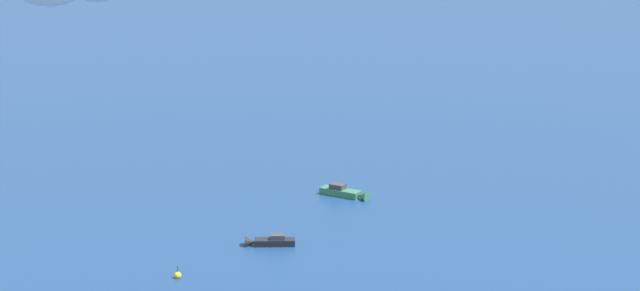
# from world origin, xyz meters

# --- Properties ---
(motorboat_near_centre) EXTENTS (5.73, 8.40, 2.42)m
(motorboat_near_centre) POSITION_xyz_m (-40.59, 12.18, 0.65)
(motorboat_near_centre) COLOR black
(motorboat_near_centre) RESTS_ON ground_plane
(motorboat_far_port) EXTENTS (9.81, 7.20, 2.87)m
(motorboat_far_port) POSITION_xyz_m (-57.99, 37.33, 0.77)
(motorboat_far_port) COLOR #33704C
(motorboat_far_port) RESTS_ON ground_plane
(marker_buoy) EXTENTS (1.10, 1.10, 2.10)m
(marker_buoy) POSITION_xyz_m (-33.97, -6.31, 0.39)
(marker_buoy) COLOR yellow
(marker_buoy) RESTS_ON ground_plane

